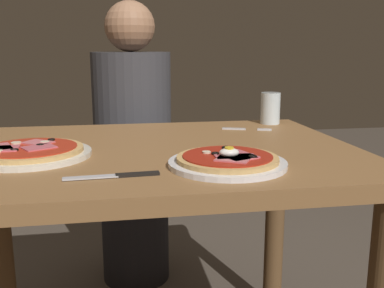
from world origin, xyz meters
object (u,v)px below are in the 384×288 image
object	(u,v)px
dining_table	(152,193)
pizza_across_left	(30,152)
pizza_foreground	(228,161)
fork	(243,129)
diner_person	(133,154)
water_glass_near	(270,110)
knife	(119,175)

from	to	relation	value
dining_table	pizza_across_left	bearing A→B (deg)	-170.62
pizza_foreground	fork	xyz separation A→B (m)	(0.16, 0.43, -0.01)
fork	diner_person	bearing A→B (deg)	125.04
water_glass_near	knife	distance (m)	0.79
pizza_foreground	knife	size ratio (longest dim) A/B	1.35
water_glass_near	fork	xyz separation A→B (m)	(-0.13, -0.10, -0.04)
dining_table	pizza_foreground	xyz separation A→B (m)	(0.15, -0.22, 0.14)
pizza_foreground	water_glass_near	size ratio (longest dim) A/B	2.45
knife	diner_person	world-z (taller)	diner_person
pizza_foreground	diner_person	world-z (taller)	diner_person
water_glass_near	dining_table	bearing A→B (deg)	-144.09
water_glass_near	knife	world-z (taller)	water_glass_near
pizza_across_left	diner_person	size ratio (longest dim) A/B	0.25
fork	knife	size ratio (longest dim) A/B	0.78
pizza_across_left	diner_person	world-z (taller)	diner_person
fork	knife	world-z (taller)	knife
pizza_foreground	knife	bearing A→B (deg)	-169.68
diner_person	dining_table	bearing A→B (deg)	91.59
pizza_foreground	fork	bearing A→B (deg)	69.66
dining_table	water_glass_near	xyz separation A→B (m)	(0.44, 0.32, 0.17)
water_glass_near	fork	size ratio (longest dim) A/B	0.70
knife	diner_person	size ratio (longest dim) A/B	0.17
dining_table	pizza_across_left	size ratio (longest dim) A/B	3.72
knife	fork	bearing A→B (deg)	50.02
dining_table	fork	world-z (taller)	fork
knife	pizza_across_left	bearing A→B (deg)	134.79
water_glass_near	pizza_foreground	bearing A→B (deg)	-118.27
dining_table	diner_person	world-z (taller)	diner_person
pizza_across_left	knife	world-z (taller)	pizza_across_left
water_glass_near	knife	bearing A→B (deg)	-132.32
dining_table	fork	distance (m)	0.40
pizza_across_left	knife	xyz separation A→B (m)	(0.21, -0.21, -0.01)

